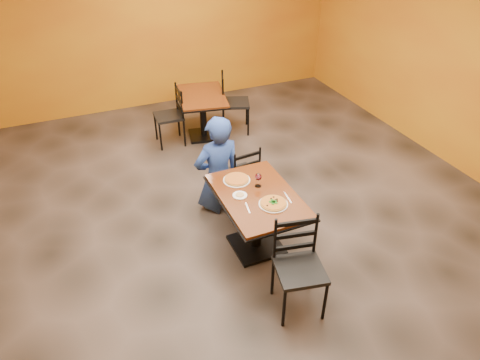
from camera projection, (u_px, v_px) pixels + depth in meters
name	position (u px, v px, depth m)	size (l,w,h in m)	color
floor	(240.00, 221.00, 5.52)	(7.00, 8.00, 0.01)	black
wall_back	(152.00, 24.00, 7.74)	(7.00, 0.01, 3.00)	orange
wall_right	(480.00, 69.00, 5.82)	(0.01, 8.00, 3.00)	orange
table_main	(257.00, 209.00, 4.83)	(0.83, 1.23, 0.75)	#5E240E
table_second	(203.00, 106.00, 7.10)	(0.94, 1.22, 0.75)	#5E240E
chair_main_near	(300.00, 271.00, 4.14)	(0.45, 0.45, 0.99)	black
chair_main_far	(240.00, 174.00, 5.64)	(0.39, 0.39, 0.87)	black
chair_second_left	(169.00, 117.00, 6.96)	(0.43, 0.43, 0.95)	black
chair_second_right	(235.00, 103.00, 7.32)	(0.46, 0.46, 1.01)	black
diner	(218.00, 163.00, 5.46)	(0.63, 0.41, 1.28)	navy
plate_main	(273.00, 204.00, 4.57)	(0.31, 0.31, 0.01)	white
pizza_main	(273.00, 203.00, 4.56)	(0.28, 0.28, 0.02)	#8E300A
plate_far	(237.00, 180.00, 4.95)	(0.31, 0.31, 0.01)	white
pizza_far	(237.00, 179.00, 4.94)	(0.28, 0.28, 0.02)	orange
side_plate	(240.00, 195.00, 4.70)	(0.16, 0.16, 0.01)	white
dip	(240.00, 195.00, 4.70)	(0.09, 0.09, 0.01)	tan
wine_glass	(258.00, 179.00, 4.81)	(0.08, 0.08, 0.18)	white
fork	(248.00, 208.00, 4.53)	(0.01, 0.19, 0.00)	silver
knife	(288.00, 197.00, 4.68)	(0.01, 0.21, 0.00)	silver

